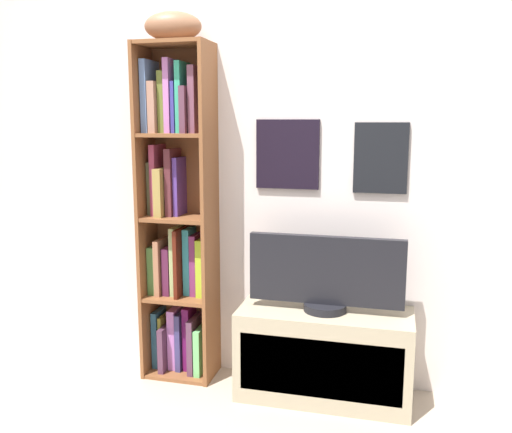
{
  "coord_description": "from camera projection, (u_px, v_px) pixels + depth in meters",
  "views": [
    {
      "loc": [
        0.67,
        -1.77,
        1.44
      ],
      "look_at": [
        -0.01,
        0.85,
        0.96
      ],
      "focal_mm": 38.1,
      "sensor_mm": 36.0,
      "label": 1
    }
  ],
  "objects": [
    {
      "name": "tv_stand",
      "position": [
        324.0,
        354.0,
        2.84
      ],
      "size": [
        0.89,
        0.37,
        0.47
      ],
      "color": "tan",
      "rests_on": "ground"
    },
    {
      "name": "back_wall",
      "position": [
        270.0,
        164.0,
        2.97
      ],
      "size": [
        4.8,
        0.08,
        2.41
      ],
      "color": "silver",
      "rests_on": "ground"
    },
    {
      "name": "football",
      "position": [
        173.0,
        26.0,
        2.81
      ],
      "size": [
        0.33,
        0.22,
        0.15
      ],
      "primitive_type": "ellipsoid",
      "rotation": [
        0.0,
        0.0,
        0.24
      ],
      "color": "brown",
      "rests_on": "bookshelf"
    },
    {
      "name": "bookshelf",
      "position": [
        177.0,
        224.0,
        3.02
      ],
      "size": [
        0.4,
        0.26,
        1.85
      ],
      "color": "brown",
      "rests_on": "ground"
    },
    {
      "name": "television",
      "position": [
        326.0,
        274.0,
        2.77
      ],
      "size": [
        0.79,
        0.22,
        0.39
      ],
      "color": "black",
      "rests_on": "tv_stand"
    }
  ]
}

